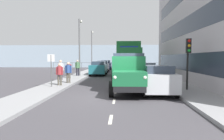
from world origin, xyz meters
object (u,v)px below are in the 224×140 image
object	(u,v)px
car_grey_oppositeside_1	(103,66)
pedestrian_strolling	(68,71)
lamp_post_promenade	(80,42)
car_navy_oppositeside_2	(106,65)
street_sign	(51,65)
pedestrian_couple_b	(69,69)
car_white_kerbside_1	(145,72)
lorry_cargo_green	(128,59)
traffic_light_near	(188,53)
pedestrian_couple_a	(77,66)
car_silver_kerbside_near	(157,79)
pedestrian_with_bag	(60,72)
truck_vintage_green	(128,74)
pedestrian_in_dark_coat	(61,68)
lamp_post_far	(92,47)
car_teal_oppositeside_0	(99,68)

from	to	relation	value
car_grey_oppositeside_1	pedestrian_strolling	size ratio (longest dim) A/B	2.65
lamp_post_promenade	car_navy_oppositeside_2	bearing A→B (deg)	-98.13
pedestrian_strolling	street_sign	world-z (taller)	street_sign
car_grey_oppositeside_1	pedestrian_couple_b	size ratio (longest dim) A/B	2.74
lamp_post_promenade	street_sign	world-z (taller)	lamp_post_promenade
car_white_kerbside_1	lorry_cargo_green	bearing A→B (deg)	-73.75
pedestrian_strolling	street_sign	size ratio (longest dim) A/B	0.74
car_navy_oppositeside_2	traffic_light_near	bearing A→B (deg)	106.55
pedestrian_strolling	pedestrian_couple_a	world-z (taller)	pedestrian_couple_a
car_silver_kerbside_near	traffic_light_near	bearing A→B (deg)	-158.96
car_silver_kerbside_near	car_navy_oppositeside_2	distance (m)	24.75
pedestrian_with_bag	pedestrian_strolling	xyz separation A→B (m)	(-0.26, -1.44, 0.03)
car_navy_oppositeside_2	car_silver_kerbside_near	bearing A→B (deg)	101.52
pedestrian_strolling	car_silver_kerbside_near	bearing A→B (deg)	148.17
truck_vintage_green	pedestrian_in_dark_coat	xyz separation A→B (m)	(5.93, -5.84, 0.04)
pedestrian_strolling	lorry_cargo_green	bearing A→B (deg)	-126.27
truck_vintage_green	car_navy_oppositeside_2	bearing A→B (deg)	-82.29
pedestrian_couple_b	car_white_kerbside_1	bearing A→B (deg)	165.76
traffic_light_near	car_navy_oppositeside_2	bearing A→B (deg)	-73.45
traffic_light_near	street_sign	distance (m)	9.11
car_white_kerbside_1	pedestrian_couple_b	distance (m)	7.57
lamp_post_far	car_navy_oppositeside_2	bearing A→B (deg)	-123.57
pedestrian_strolling	pedestrian_with_bag	bearing A→B (deg)	79.60
car_white_kerbside_1	lamp_post_far	xyz separation A→B (m)	(6.99, -15.21, 3.06)
street_sign	car_teal_oppositeside_0	bearing A→B (deg)	-100.47
car_white_kerbside_1	traffic_light_near	distance (m)	5.77
car_silver_kerbside_near	car_teal_oppositeside_0	xyz separation A→B (m)	(4.94, -12.85, 0.00)
car_navy_oppositeside_2	pedestrian_in_dark_coat	size ratio (longest dim) A/B	2.18
car_navy_oppositeside_2	pedestrian_couple_b	xyz separation A→B (m)	(2.39, 16.44, 0.19)
car_white_kerbside_1	pedestrian_couple_b	world-z (taller)	pedestrian_couple_b
pedestrian_couple_b	lamp_post_promenade	distance (m)	4.20
pedestrian_couple_b	car_teal_oppositeside_0	bearing A→B (deg)	-115.36
pedestrian_with_bag	car_white_kerbside_1	bearing A→B (deg)	-152.65
lamp_post_far	lamp_post_promenade	bearing A→B (deg)	90.76
lorry_cargo_green	car_navy_oppositeside_2	size ratio (longest dim) A/B	2.08
street_sign	car_silver_kerbside_near	bearing A→B (deg)	165.70
truck_vintage_green	pedestrian_with_bag	bearing A→B (deg)	-24.91
truck_vintage_green	car_grey_oppositeside_1	bearing A→B (deg)	-79.84
car_silver_kerbside_near	traffic_light_near	size ratio (longest dim) A/B	1.24
pedestrian_in_dark_coat	car_navy_oppositeside_2	bearing A→B (deg)	-98.39
lamp_post_promenade	street_sign	size ratio (longest dim) A/B	2.82
lamp_post_far	car_white_kerbside_1	bearing A→B (deg)	114.68
lamp_post_promenade	street_sign	xyz separation A→B (m)	(0.13, 9.08, -2.26)
traffic_light_near	lamp_post_promenade	size ratio (longest dim) A/B	0.50
pedestrian_strolling	pedestrian_couple_b	xyz separation A→B (m)	(0.96, -3.85, -0.03)
lorry_cargo_green	pedestrian_couple_a	distance (m)	5.74
truck_vintage_green	pedestrian_in_dark_coat	world-z (taller)	truck_vintage_green
lorry_cargo_green	car_white_kerbside_1	size ratio (longest dim) A/B	2.11
car_grey_oppositeside_1	lamp_post_far	xyz separation A→B (m)	(2.05, -2.79, 3.06)
lorry_cargo_green	car_teal_oppositeside_0	bearing A→B (deg)	-30.81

